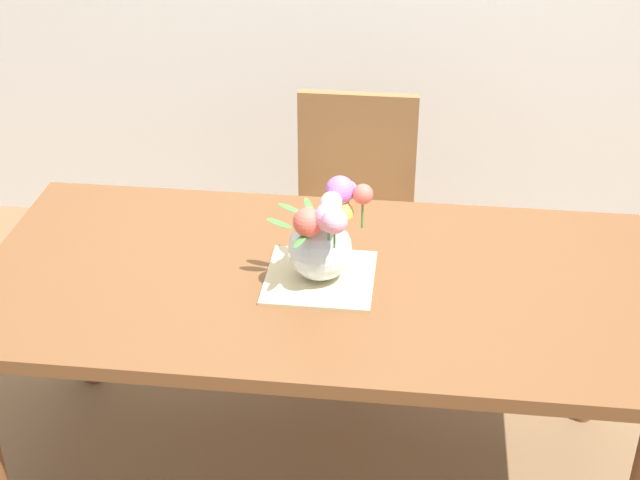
# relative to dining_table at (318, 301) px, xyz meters

# --- Properties ---
(ground_plane) EXTENTS (12.00, 12.00, 0.00)m
(ground_plane) POSITION_rel_dining_table_xyz_m (0.00, 0.00, -0.65)
(ground_plane) COLOR brown
(dining_table) EXTENTS (1.84, 0.90, 0.73)m
(dining_table) POSITION_rel_dining_table_xyz_m (0.00, 0.00, 0.00)
(dining_table) COLOR brown
(dining_table) RESTS_ON ground_plane
(chair_far) EXTENTS (0.42, 0.42, 0.90)m
(chair_far) POSITION_rel_dining_table_xyz_m (0.03, 0.79, -0.13)
(chair_far) COLOR olive
(chair_far) RESTS_ON ground_plane
(placemat) EXTENTS (0.29, 0.29, 0.01)m
(placemat) POSITION_rel_dining_table_xyz_m (0.01, -0.01, 0.09)
(placemat) COLOR #CCB789
(placemat) RESTS_ON dining_table
(flower_vase) EXTENTS (0.27, 0.26, 0.29)m
(flower_vase) POSITION_rel_dining_table_xyz_m (0.02, -0.02, 0.22)
(flower_vase) COLOR silver
(flower_vase) RESTS_ON placemat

